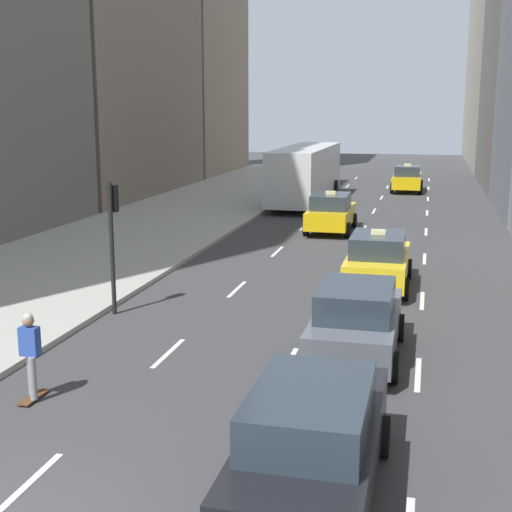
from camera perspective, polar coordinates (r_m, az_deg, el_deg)
sidewalk_left at (r=36.26m, az=-6.53°, el=3.12°), size 8.00×66.00×0.15m
lane_markings at (r=30.27m, az=8.09°, el=1.20°), size 5.72×56.00×0.01m
taxi_lead at (r=22.41m, az=9.72°, el=-0.33°), size 2.02×4.40×1.87m
taxi_second at (r=48.43m, az=12.00°, el=6.09°), size 2.02×4.40×1.87m
taxi_third at (r=32.26m, az=6.02°, el=3.49°), size 2.02×4.40×1.87m
sedan_black_near at (r=16.11m, az=8.03°, el=-5.12°), size 2.02×4.46×1.72m
sedan_silver_behind at (r=10.46m, az=4.53°, el=-14.53°), size 2.02×4.87×1.79m
city_bus at (r=41.97m, az=4.00°, el=6.71°), size 2.80×11.61×3.25m
skateboarder at (r=14.36m, az=-17.61°, el=-7.34°), size 0.36×0.80×1.75m
traffic_light_pole at (r=19.44m, az=-11.41°, el=2.34°), size 0.24×0.42×3.60m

